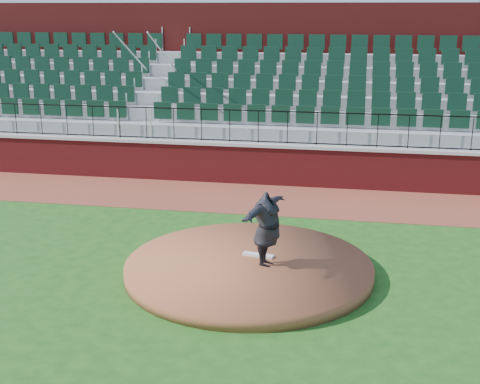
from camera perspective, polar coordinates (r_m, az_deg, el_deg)
ground at (r=13.74m, az=-1.15°, el=-6.93°), size 90.00×90.00×0.00m
warning_track at (r=18.75m, az=2.18°, el=-0.56°), size 34.00×3.20×0.01m
field_wall at (r=20.12m, az=2.86°, el=2.34°), size 34.00×0.35×1.20m
wall_cap at (r=19.98m, az=2.89°, el=4.15°), size 34.00×0.45×0.10m
wall_railing at (r=19.87m, az=2.91°, el=5.70°), size 34.00×0.05×1.00m
seating_stands at (r=22.47m, az=3.87°, el=8.17°), size 34.00×5.10×4.60m
concourse_wall at (r=25.18m, az=4.66°, el=10.04°), size 34.00×0.50×5.50m
pitchers_mound at (r=13.53m, az=0.77°, el=-6.73°), size 5.14×5.14×0.25m
pitching_rubber at (r=13.81m, az=1.61°, el=-5.58°), size 0.69×0.28×0.04m
pitcher at (r=13.10m, az=2.39°, el=-3.27°), size 0.99×1.99×1.56m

